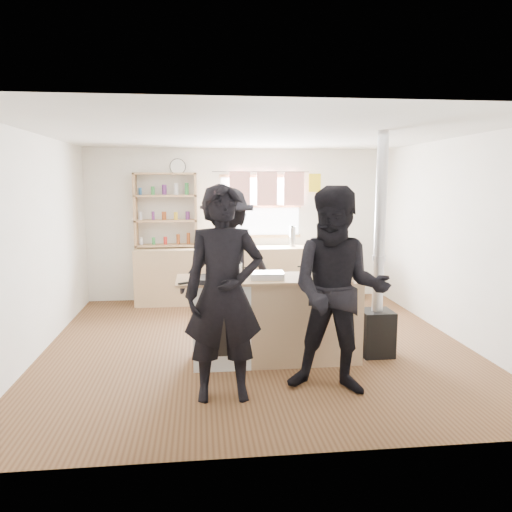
{
  "coord_description": "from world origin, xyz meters",
  "views": [
    {
      "loc": [
        -0.66,
        -5.8,
        1.95
      ],
      "look_at": [
        -0.02,
        -0.1,
        1.1
      ],
      "focal_mm": 35.0,
      "sensor_mm": 36.0,
      "label": 1
    }
  ],
  "objects_px": {
    "skillet_greens": "(207,279)",
    "bread_board": "(342,272)",
    "cooking_island": "(275,319)",
    "thermos": "(292,237)",
    "person_near_left": "(224,294)",
    "flue_heater": "(377,299)",
    "roast_tray": "(267,275)",
    "stockpot_counter": "(312,269)",
    "person_near_right": "(338,291)",
    "stockpot_stove": "(233,270)",
    "person_far": "(228,263)"
  },
  "relations": [
    {
      "from": "person_far",
      "to": "skillet_greens",
      "type": "bearing_deg",
      "value": 60.99
    },
    {
      "from": "roast_tray",
      "to": "cooking_island",
      "type": "bearing_deg",
      "value": 37.36
    },
    {
      "from": "stockpot_stove",
      "to": "person_near_left",
      "type": "distance_m",
      "value": 1.04
    },
    {
      "from": "thermos",
      "to": "roast_tray",
      "type": "xyz_separation_m",
      "value": [
        -0.81,
        -2.85,
        -0.1
      ]
    },
    {
      "from": "skillet_greens",
      "to": "person_far",
      "type": "bearing_deg",
      "value": 76.26
    },
    {
      "from": "thermos",
      "to": "flue_heater",
      "type": "bearing_deg",
      "value": -80.47
    },
    {
      "from": "cooking_island",
      "to": "person_near_right",
      "type": "height_order",
      "value": "person_near_right"
    },
    {
      "from": "thermos",
      "to": "roast_tray",
      "type": "bearing_deg",
      "value": -105.82
    },
    {
      "from": "thermos",
      "to": "stockpot_counter",
      "type": "xyz_separation_m",
      "value": [
        -0.3,
        -2.77,
        -0.05
      ]
    },
    {
      "from": "skillet_greens",
      "to": "cooking_island",
      "type": "bearing_deg",
      "value": 13.87
    },
    {
      "from": "person_near_right",
      "to": "thermos",
      "type": "bearing_deg",
      "value": 105.4
    },
    {
      "from": "thermos",
      "to": "cooking_island",
      "type": "xyz_separation_m",
      "value": [
        -0.71,
        -2.77,
        -0.6
      ]
    },
    {
      "from": "skillet_greens",
      "to": "flue_heater",
      "type": "bearing_deg",
      "value": 6.2
    },
    {
      "from": "bread_board",
      "to": "person_near_right",
      "type": "relative_size",
      "value": 0.15
    },
    {
      "from": "stockpot_stove",
      "to": "flue_heater",
      "type": "relative_size",
      "value": 0.08
    },
    {
      "from": "roast_tray",
      "to": "person_near_right",
      "type": "height_order",
      "value": "person_near_right"
    },
    {
      "from": "roast_tray",
      "to": "flue_heater",
      "type": "bearing_deg",
      "value": 4.62
    },
    {
      "from": "person_near_right",
      "to": "person_far",
      "type": "bearing_deg",
      "value": 136.07
    },
    {
      "from": "thermos",
      "to": "person_far",
      "type": "xyz_separation_m",
      "value": [
        -1.17,
        -1.84,
        -0.13
      ]
    },
    {
      "from": "roast_tray",
      "to": "bread_board",
      "type": "bearing_deg",
      "value": 3.6
    },
    {
      "from": "skillet_greens",
      "to": "stockpot_stove",
      "type": "relative_size",
      "value": 2.22
    },
    {
      "from": "thermos",
      "to": "person_near_left",
      "type": "xyz_separation_m",
      "value": [
        -1.31,
        -3.69,
        -0.1
      ]
    },
    {
      "from": "cooking_island",
      "to": "bread_board",
      "type": "relative_size",
      "value": 6.84
    },
    {
      "from": "thermos",
      "to": "person_near_left",
      "type": "bearing_deg",
      "value": -109.53
    },
    {
      "from": "cooking_island",
      "to": "stockpot_stove",
      "type": "relative_size",
      "value": 9.65
    },
    {
      "from": "thermos",
      "to": "person_far",
      "type": "distance_m",
      "value": 2.19
    },
    {
      "from": "skillet_greens",
      "to": "person_near_right",
      "type": "distance_m",
      "value": 1.38
    },
    {
      "from": "cooking_island",
      "to": "bread_board",
      "type": "distance_m",
      "value": 0.89
    },
    {
      "from": "skillet_greens",
      "to": "bread_board",
      "type": "bearing_deg",
      "value": 6.1
    },
    {
      "from": "skillet_greens",
      "to": "stockpot_stove",
      "type": "xyz_separation_m",
      "value": [
        0.29,
        0.29,
        0.05
      ]
    },
    {
      "from": "person_far",
      "to": "roast_tray",
      "type": "bearing_deg",
      "value": 94.62
    },
    {
      "from": "roast_tray",
      "to": "person_near_right",
      "type": "xyz_separation_m",
      "value": [
        0.55,
        -0.81,
        -0.01
      ]
    },
    {
      "from": "person_near_left",
      "to": "cooking_island",
      "type": "bearing_deg",
      "value": 56.44
    },
    {
      "from": "skillet_greens",
      "to": "person_near_right",
      "type": "height_order",
      "value": "person_near_right"
    },
    {
      "from": "stockpot_stove",
      "to": "person_near_left",
      "type": "xyz_separation_m",
      "value": [
        -0.15,
        -1.03,
        -0.03
      ]
    },
    {
      "from": "stockpot_counter",
      "to": "person_far",
      "type": "bearing_deg",
      "value": 133.23
    },
    {
      "from": "roast_tray",
      "to": "bread_board",
      "type": "xyz_separation_m",
      "value": [
        0.83,
        0.05,
        0.01
      ]
    },
    {
      "from": "skillet_greens",
      "to": "bread_board",
      "type": "height_order",
      "value": "bread_board"
    },
    {
      "from": "cooking_island",
      "to": "skillet_greens",
      "type": "bearing_deg",
      "value": -166.13
    },
    {
      "from": "stockpot_counter",
      "to": "stockpot_stove",
      "type": "bearing_deg",
      "value": 172.82
    },
    {
      "from": "thermos",
      "to": "person_near_right",
      "type": "distance_m",
      "value": 3.67
    },
    {
      "from": "cooking_island",
      "to": "flue_heater",
      "type": "bearing_deg",
      "value": 1.23
    },
    {
      "from": "stockpot_stove",
      "to": "person_near_right",
      "type": "bearing_deg",
      "value": -48.02
    },
    {
      "from": "flue_heater",
      "to": "person_near_right",
      "type": "relative_size",
      "value": 1.3
    },
    {
      "from": "bread_board",
      "to": "flue_heater",
      "type": "bearing_deg",
      "value": 6.55
    },
    {
      "from": "roast_tray",
      "to": "bread_board",
      "type": "distance_m",
      "value": 0.83
    },
    {
      "from": "stockpot_stove",
      "to": "flue_heater",
      "type": "xyz_separation_m",
      "value": [
        1.62,
        -0.08,
        -0.36
      ]
    },
    {
      "from": "stockpot_counter",
      "to": "person_far",
      "type": "relative_size",
      "value": 0.14
    },
    {
      "from": "person_near_right",
      "to": "bread_board",
      "type": "bearing_deg",
      "value": 91.47
    },
    {
      "from": "thermos",
      "to": "stockpot_stove",
      "type": "height_order",
      "value": "thermos"
    }
  ]
}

